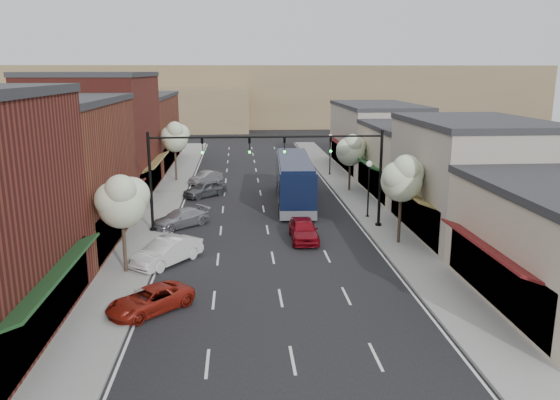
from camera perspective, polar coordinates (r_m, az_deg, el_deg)
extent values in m
plane|color=black|center=(31.19, -0.52, -7.28)|extent=(160.00, 160.00, 0.00)
cube|color=gray|center=(49.28, -11.80, 0.27)|extent=(2.80, 73.00, 0.15)
cube|color=gray|center=(49.94, 7.68, 0.61)|extent=(2.80, 73.00, 0.15)
cube|color=gray|center=(49.12, -10.18, 0.30)|extent=(0.25, 73.00, 0.17)
cube|color=gray|center=(49.67, 6.10, 0.58)|extent=(0.25, 73.00, 0.17)
cube|color=black|center=(24.50, -23.82, -10.38)|extent=(0.60, 11.90, 2.60)
cube|color=#1A431F|center=(23.71, -22.32, -7.12)|extent=(1.07, 9.80, 0.49)
cube|color=brown|center=(37.79, -23.40, 2.36)|extent=(9.00, 14.00, 9.00)
cube|color=#2D2D30|center=(37.27, -24.08, 9.47)|extent=(9.20, 14.10, 0.40)
cube|color=black|center=(37.25, -16.88, -1.83)|extent=(0.60, 11.90, 2.60)
cube|color=#5B1414|center=(36.74, -15.81, 0.44)|extent=(1.07, 9.80, 0.49)
cube|color=maroon|center=(50.97, -18.49, 6.20)|extent=(9.00, 14.00, 10.50)
cube|color=#2D2D30|center=(50.65, -18.95, 12.32)|extent=(9.20, 14.10, 0.40)
cube|color=black|center=(50.67, -13.58, 2.30)|extent=(0.60, 11.90, 2.60)
cube|color=olive|center=(50.29, -12.77, 4.00)|extent=(1.07, 9.80, 0.49)
cube|color=brown|center=(66.65, -15.16, 6.87)|extent=(9.00, 18.00, 8.00)
cube|color=#2D2D30|center=(66.34, -15.38, 10.48)|extent=(9.20, 18.10, 0.40)
cube|color=black|center=(66.30, -11.45, 4.94)|extent=(0.60, 15.30, 2.60)
cube|color=#1A431F|center=(66.01, -10.82, 6.25)|extent=(1.07, 12.60, 0.49)
cube|color=black|center=(27.72, 21.90, -7.45)|extent=(0.60, 10.20, 2.60)
cube|color=#5B1414|center=(26.90, 20.65, -4.58)|extent=(1.07, 8.40, 0.49)
cube|color=#A39A8C|center=(39.17, 19.42, 1.94)|extent=(8.00, 12.00, 7.50)
cube|color=#2D2D30|center=(38.64, 19.88, 7.69)|extent=(8.20, 12.10, 0.40)
cube|color=black|center=(38.31, 14.10, -1.25)|extent=(0.60, 10.20, 2.60)
cube|color=olive|center=(37.72, 13.08, 0.93)|extent=(1.07, 8.40, 0.49)
cube|color=#C4B39C|center=(50.33, 13.94, 3.82)|extent=(8.00, 12.00, 6.00)
cube|color=#2D2D30|center=(49.92, 14.15, 7.45)|extent=(8.20, 12.10, 0.40)
cube|color=black|center=(49.54, 9.78, 2.23)|extent=(0.60, 10.20, 2.60)
cube|color=#1A431F|center=(49.09, 8.94, 3.94)|extent=(1.07, 8.40, 0.49)
cube|color=#A39A8C|center=(63.57, 10.05, 6.38)|extent=(8.00, 16.00, 7.00)
cube|color=#2D2D30|center=(63.24, 10.19, 9.71)|extent=(8.20, 16.10, 0.40)
cube|color=black|center=(63.01, 6.71, 4.69)|extent=(0.60, 13.60, 2.60)
cube|color=#5B1414|center=(62.65, 6.02, 6.04)|extent=(1.07, 11.20, 0.49)
cube|color=#7A6647|center=(119.24, -3.52, 10.93)|extent=(120.00, 30.00, 12.00)
cube|color=#7A6647|center=(109.79, -16.72, 9.15)|extent=(50.00, 20.00, 8.00)
cylinder|color=black|center=(39.94, 10.23, -2.61)|extent=(0.44, 0.44, 0.30)
cylinder|color=black|center=(39.16, 10.43, 2.11)|extent=(0.20, 0.20, 7.00)
cylinder|color=black|center=(37.85, 4.72, 6.65)|extent=(8.00, 0.14, 0.14)
imported|color=black|center=(37.99, 5.30, 5.75)|extent=(0.18, 0.46, 1.10)
sphere|color=#19E533|center=(37.93, 5.32, 5.10)|extent=(0.18, 0.18, 0.18)
imported|color=black|center=(37.59, 0.47, 5.73)|extent=(0.18, 0.46, 1.10)
sphere|color=#19E533|center=(37.53, 0.48, 5.07)|extent=(0.18, 0.18, 0.18)
cylinder|color=black|center=(39.14, -13.12, -3.08)|extent=(0.44, 0.44, 0.30)
cylinder|color=black|center=(38.35, -13.38, 1.73)|extent=(0.20, 0.20, 7.00)
cylinder|color=black|center=(37.44, -7.54, 6.51)|extent=(8.00, 0.14, 0.14)
imported|color=black|center=(37.54, -8.12, 5.58)|extent=(0.18, 0.46, 1.10)
sphere|color=#19E533|center=(37.48, -8.11, 4.92)|extent=(0.18, 0.18, 0.18)
imported|color=black|center=(37.46, -3.21, 5.68)|extent=(0.18, 0.46, 1.10)
sphere|color=#19E533|center=(37.40, -3.20, 5.02)|extent=(0.18, 0.18, 0.18)
cylinder|color=#47382B|center=(35.86, 12.39, -1.72)|extent=(0.20, 0.20, 3.71)
sphere|color=beige|center=(35.34, 12.58, 1.92)|extent=(2.60, 2.60, 2.60)
sphere|color=beige|center=(35.68, 13.24, 2.75)|extent=(2.00, 2.00, 2.00)
sphere|color=beige|center=(34.88, 12.12, 2.37)|extent=(1.90, 1.90, 1.90)
sphere|color=beige|center=(34.73, 13.05, 3.25)|extent=(1.70, 1.70, 1.70)
cylinder|color=#47382B|center=(51.04, 7.28, 2.72)|extent=(0.20, 0.20, 3.33)
sphere|color=beige|center=(50.70, 7.35, 5.03)|extent=(2.60, 2.60, 2.60)
sphere|color=beige|center=(51.04, 7.85, 5.54)|extent=(2.00, 2.00, 2.00)
sphere|color=beige|center=(50.29, 6.98, 5.33)|extent=(1.90, 1.90, 1.90)
sphere|color=beige|center=(50.13, 7.61, 5.89)|extent=(1.70, 1.70, 1.70)
cylinder|color=#47382B|center=(31.20, -15.96, -4.38)|extent=(0.20, 0.20, 3.52)
sphere|color=beige|center=(30.62, -16.22, -0.46)|extent=(2.60, 2.60, 2.60)
sphere|color=beige|center=(30.71, -15.25, 0.49)|extent=(2.00, 2.00, 2.00)
sphere|color=beige|center=(30.35, -17.11, 0.00)|extent=(1.90, 1.90, 1.90)
sphere|color=beige|center=(29.93, -16.33, 0.96)|extent=(1.70, 1.70, 1.70)
cylinder|color=#47382B|center=(56.22, -10.84, 3.83)|extent=(0.20, 0.20, 3.84)
sphere|color=beige|center=(55.89, -10.95, 6.26)|extent=(2.60, 2.60, 2.60)
sphere|color=beige|center=(56.07, -10.43, 6.80)|extent=(2.00, 2.00, 2.00)
sphere|color=beige|center=(55.59, -11.41, 6.57)|extent=(1.90, 1.90, 1.90)
sphere|color=beige|center=(55.27, -10.95, 7.18)|extent=(1.70, 1.70, 1.70)
cylinder|color=black|center=(42.24, 9.12, -1.76)|extent=(0.28, 0.28, 0.20)
cylinder|color=black|center=(41.79, 9.22, 0.76)|extent=(0.12, 0.12, 4.00)
sphere|color=white|center=(41.37, 9.33, 3.76)|extent=(0.44, 0.44, 0.44)
cylinder|color=black|center=(58.97, 5.21, 2.65)|extent=(0.28, 0.28, 0.20)
cylinder|color=black|center=(58.64, 5.25, 4.48)|extent=(0.12, 0.12, 4.00)
sphere|color=white|center=(58.35, 5.30, 6.63)|extent=(0.44, 0.44, 0.44)
cube|color=black|center=(45.99, 1.50, 2.17)|extent=(3.40, 12.78, 3.24)
cube|color=#595B60|center=(46.30, 1.49, 0.36)|extent=(3.42, 12.81, 0.74)
cube|color=black|center=(45.90, 1.51, 2.73)|extent=(3.40, 11.78, 1.16)
cube|color=black|center=(45.70, 1.52, 4.22)|extent=(3.15, 12.27, 0.26)
cube|color=black|center=(39.71, 1.97, 1.36)|extent=(2.20, 0.19, 1.27)
cylinder|color=black|center=(41.96, 0.10, -1.05)|extent=(0.39, 1.11, 1.10)
cylinder|color=black|center=(42.10, 3.49, -1.03)|extent=(0.39, 1.11, 1.10)
cylinder|color=black|center=(50.18, -0.16, 1.34)|extent=(0.39, 1.11, 1.10)
cylinder|color=black|center=(50.29, 2.68, 1.36)|extent=(0.39, 1.11, 1.10)
cylinder|color=black|center=(48.73, -0.12, 0.98)|extent=(0.39, 1.11, 1.10)
cylinder|color=black|center=(48.85, 2.80, 1.00)|extent=(0.39, 1.11, 1.10)
imported|color=maroon|center=(36.17, 2.48, -3.10)|extent=(1.82, 4.42, 1.50)
imported|color=maroon|center=(26.54, -13.43, -10.12)|extent=(4.37, 4.25, 1.16)
imported|color=silver|center=(32.49, -11.72, -5.28)|extent=(4.07, 4.66, 1.52)
imported|color=#96969B|center=(39.96, -10.34, -1.88)|extent=(4.53, 4.20, 1.28)
imported|color=#4E5155|center=(49.18, -7.86, 1.15)|extent=(4.18, 3.98, 1.40)
imported|color=gray|center=(54.89, -7.76, 2.35)|extent=(3.40, 3.79, 1.25)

